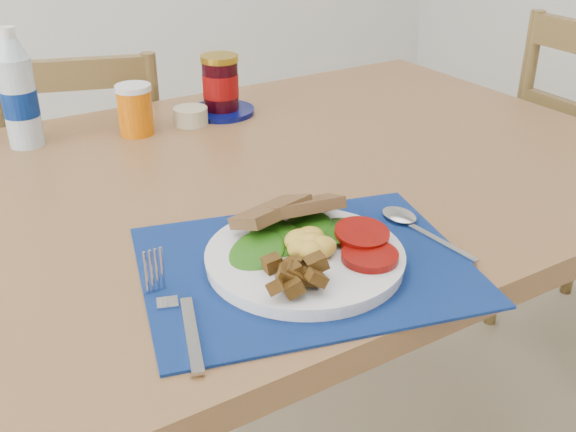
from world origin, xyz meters
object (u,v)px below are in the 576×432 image
object	(u,v)px
chair_far	(91,177)
water_bottle	(19,95)
jam_on_saucer	(221,88)
breakfast_plate	(303,254)
juice_glass	(135,111)

from	to	relation	value
chair_far	water_bottle	distance (m)	0.47
jam_on_saucer	breakfast_plate	bearing A→B (deg)	-107.35
water_bottle	jam_on_saucer	xyz separation A→B (m)	(0.38, -0.03, -0.04)
breakfast_plate	jam_on_saucer	world-z (taller)	jam_on_saucer
chair_far	jam_on_saucer	bearing A→B (deg)	140.12
water_bottle	jam_on_saucer	size ratio (longest dim) A/B	1.59
water_bottle	jam_on_saucer	distance (m)	0.38
chair_far	jam_on_saucer	xyz separation A→B (m)	(0.20, -0.33, 0.27)
juice_glass	jam_on_saucer	distance (m)	0.19
breakfast_plate	jam_on_saucer	xyz separation A→B (m)	(0.18, 0.59, 0.03)
jam_on_saucer	chair_far	bearing A→B (deg)	121.60
jam_on_saucer	juice_glass	bearing A→B (deg)	-173.36
breakfast_plate	juice_glass	bearing A→B (deg)	85.97
juice_glass	chair_far	bearing A→B (deg)	92.06
water_bottle	chair_far	bearing A→B (deg)	59.47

